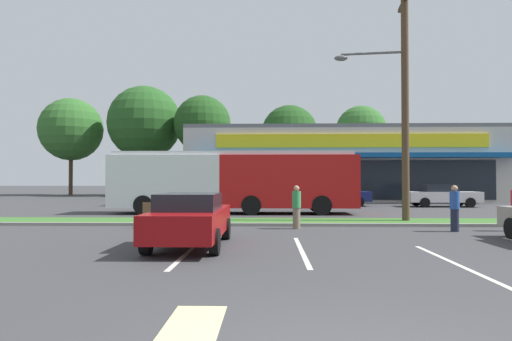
{
  "coord_description": "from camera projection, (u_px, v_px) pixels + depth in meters",
  "views": [
    {
      "loc": [
        -0.91,
        -4.24,
        1.8
      ],
      "look_at": [
        -1.54,
        18.1,
        2.25
      ],
      "focal_mm": 30.97,
      "sensor_mm": 36.0,
      "label": 1
    }
  ],
  "objects": [
    {
      "name": "pedestrian_near_bench",
      "position": [
        455.0,
        208.0,
        15.23
      ],
      "size": [
        0.32,
        0.32,
        1.6
      ],
      "rotation": [
        0.0,
        0.0,
        1.92
      ],
      "color": "#1E2338",
      "rests_on": "ground_plane"
    },
    {
      "name": "car_3",
      "position": [
        191.0,
        219.0,
        11.85
      ],
      "size": [
        1.86,
        4.55,
        1.43
      ],
      "rotation": [
        0.0,
        0.0,
        1.57
      ],
      "color": "maroon",
      "rests_on": "ground_plane"
    },
    {
      "name": "tree_mid",
      "position": [
        289.0,
        134.0,
        51.19
      ],
      "size": [
        6.56,
        6.56,
        10.43
      ],
      "color": "#473323",
      "rests_on": "ground_plane"
    },
    {
      "name": "parking_stripe_0",
      "position": [
        189.0,
        251.0,
        10.99
      ],
      "size": [
        0.12,
        4.8,
        0.01
      ],
      "primitive_type": "cube",
      "color": "silver",
      "rests_on": "ground_plane"
    },
    {
      "name": "storefront_building",
      "position": [
        338.0,
        166.0,
        40.91
      ],
      "size": [
        26.23,
        15.04,
        6.16
      ],
      "color": "#BCB7AD",
      "rests_on": "ground_plane"
    },
    {
      "name": "city_bus",
      "position": [
        234.0,
        180.0,
        23.38
      ],
      "size": [
        12.9,
        2.67,
        3.25
      ],
      "rotation": [
        0.0,
        0.0,
        3.14
      ],
      "color": "#B71414",
      "rests_on": "ground_plane"
    },
    {
      "name": "car_2",
      "position": [
        442.0,
        195.0,
        29.06
      ],
      "size": [
        4.64,
        1.88,
        1.45
      ],
      "color": "silver",
      "rests_on": "ground_plane"
    },
    {
      "name": "pedestrian_by_pole",
      "position": [
        297.0,
        207.0,
        16.07
      ],
      "size": [
        0.32,
        0.32,
        1.58
      ],
      "rotation": [
        0.0,
        0.0,
        5.86
      ],
      "color": "#726651",
      "rests_on": "ground_plane"
    },
    {
      "name": "lot_arrow",
      "position": [
        193.0,
        325.0,
        5.45
      ],
      "size": [
        0.7,
        1.6,
        0.01
      ],
      "primitive_type": "cube",
      "color": "beige",
      "rests_on": "ground_plane"
    },
    {
      "name": "bus_stop_bench",
      "position": [
        165.0,
        214.0,
        16.38
      ],
      "size": [
        1.6,
        0.45,
        0.95
      ],
      "rotation": [
        0.0,
        0.0,
        3.14
      ],
      "color": "brown",
      "rests_on": "ground_plane"
    },
    {
      "name": "parking_stripe_1",
      "position": [
        301.0,
        250.0,
        11.14
      ],
      "size": [
        0.12,
        4.8,
        0.01
      ],
      "primitive_type": "cube",
      "color": "silver",
      "rests_on": "ground_plane"
    },
    {
      "name": "car_0",
      "position": [
        149.0,
        194.0,
        30.45
      ],
      "size": [
        4.47,
        1.92,
        1.58
      ],
      "rotation": [
        0.0,
        0.0,
        3.14
      ],
      "color": "silver",
      "rests_on": "ground_plane"
    },
    {
      "name": "parking_stripe_2",
      "position": [
        455.0,
        263.0,
        9.44
      ],
      "size": [
        0.12,
        4.8,
        0.01
      ],
      "primitive_type": "cube",
      "color": "silver",
      "rests_on": "ground_plane"
    },
    {
      "name": "tree_mid_left",
      "position": [
        202.0,
        124.0,
        47.01
      ],
      "size": [
        6.05,
        6.05,
        10.75
      ],
      "color": "#473323",
      "rests_on": "ground_plane"
    },
    {
      "name": "curb_lip",
      "position": [
        292.0,
        225.0,
        16.94
      ],
      "size": [
        56.0,
        0.24,
        0.12
      ],
      "primitive_type": "cube",
      "color": "gray",
      "rests_on": "ground_plane"
    },
    {
      "name": "car_1",
      "position": [
        337.0,
        194.0,
        30.0
      ],
      "size": [
        4.44,
        1.98,
        1.53
      ],
      "rotation": [
        0.0,
        0.0,
        3.14
      ],
      "color": "navy",
      "rests_on": "ground_plane"
    },
    {
      "name": "tree_far_left",
      "position": [
        71.0,
        130.0,
        50.66
      ],
      "size": [
        7.15,
        7.15,
        11.13
      ],
      "color": "#473323",
      "rests_on": "ground_plane"
    },
    {
      "name": "grass_median",
      "position": [
        291.0,
        222.0,
        18.16
      ],
      "size": [
        56.0,
        2.2,
        0.12
      ],
      "primitive_type": "cube",
      "color": "#386B28",
      "rests_on": "ground_plane"
    },
    {
      "name": "utility_pole",
      "position": [
        401.0,
        96.0,
        18.22
      ],
      "size": [
        3.08,
        2.4,
        9.83
      ],
      "color": "#4C3826",
      "rests_on": "ground_plane"
    },
    {
      "name": "tree_mid_right",
      "position": [
        361.0,
        131.0,
        48.59
      ],
      "size": [
        5.61,
        5.61,
        9.93
      ],
      "color": "#473323",
      "rests_on": "ground_plane"
    },
    {
      "name": "tree_left",
      "position": [
        145.0,
        123.0,
        49.58
      ],
      "size": [
        8.21,
        8.21,
        12.29
      ],
      "color": "#473323",
      "rests_on": "ground_plane"
    }
  ]
}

